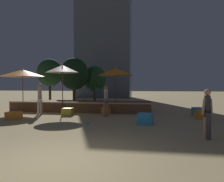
{
  "coord_description": "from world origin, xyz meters",
  "views": [
    {
      "loc": [
        2.07,
        -4.54,
        1.74
      ],
      "look_at": [
        0.0,
        7.95,
        1.41
      ],
      "focal_mm": 35.0,
      "sensor_mm": 36.0,
      "label": 1
    }
  ],
  "objects_px": {
    "patio_umbrella_2": "(62,69)",
    "cube_seat_5": "(106,110)",
    "background_tree_2": "(74,74)",
    "background_tree_0": "(50,73)",
    "cube_seat_0": "(202,115)",
    "cube_seat_4": "(67,112)",
    "patio_umbrella_0": "(23,73)",
    "patio_umbrella_1": "(115,72)",
    "person_1": "(207,113)",
    "cube_seat_2": "(198,112)",
    "bistro_chair_1": "(89,93)",
    "cube_seat_1": "(145,119)",
    "person_2": "(106,100)",
    "person_0": "(40,97)",
    "frisbee_disc": "(88,123)",
    "background_tree_1": "(95,79)",
    "cube_seat_3": "(14,116)",
    "bistro_chair_0": "(98,93)"
  },
  "relations": [
    {
      "from": "bistro_chair_1",
      "to": "background_tree_2",
      "type": "height_order",
      "value": "background_tree_2"
    },
    {
      "from": "bistro_chair_0",
      "to": "background_tree_2",
      "type": "relative_size",
      "value": 0.21
    },
    {
      "from": "cube_seat_3",
      "to": "background_tree_1",
      "type": "xyz_separation_m",
      "value": [
        1.36,
        11.6,
        2.19
      ]
    },
    {
      "from": "cube_seat_3",
      "to": "background_tree_0",
      "type": "xyz_separation_m",
      "value": [
        -4.43,
        13.53,
        2.97
      ]
    },
    {
      "from": "cube_seat_2",
      "to": "background_tree_2",
      "type": "xyz_separation_m",
      "value": [
        -9.79,
        7.07,
        2.58
      ]
    },
    {
      "from": "cube_seat_5",
      "to": "bistro_chair_1",
      "type": "xyz_separation_m",
      "value": [
        -1.35,
        0.89,
        1.01
      ]
    },
    {
      "from": "person_1",
      "to": "background_tree_1",
      "type": "distance_m",
      "value": 16.1
    },
    {
      "from": "cube_seat_2",
      "to": "cube_seat_5",
      "type": "bearing_deg",
      "value": -179.99
    },
    {
      "from": "cube_seat_4",
      "to": "person_2",
      "type": "relative_size",
      "value": 0.33
    },
    {
      "from": "frisbee_disc",
      "to": "cube_seat_2",
      "type": "bearing_deg",
      "value": 32.41
    },
    {
      "from": "patio_umbrella_1",
      "to": "patio_umbrella_0",
      "type": "bearing_deg",
      "value": -178.44
    },
    {
      "from": "frisbee_disc",
      "to": "background_tree_2",
      "type": "height_order",
      "value": "background_tree_2"
    },
    {
      "from": "person_0",
      "to": "frisbee_disc",
      "type": "relative_size",
      "value": 7.66
    },
    {
      "from": "cube_seat_0",
      "to": "cube_seat_4",
      "type": "xyz_separation_m",
      "value": [
        -7.39,
        0.18,
        -0.01
      ]
    },
    {
      "from": "patio_umbrella_0",
      "to": "patio_umbrella_2",
      "type": "xyz_separation_m",
      "value": [
        2.94,
        -0.37,
        0.22
      ]
    },
    {
      "from": "patio_umbrella_0",
      "to": "patio_umbrella_1",
      "type": "distance_m",
      "value": 6.21
    },
    {
      "from": "background_tree_2",
      "to": "background_tree_0",
      "type": "bearing_deg",
      "value": 139.28
    },
    {
      "from": "patio_umbrella_0",
      "to": "cube_seat_4",
      "type": "bearing_deg",
      "value": -19.49
    },
    {
      "from": "patio_umbrella_2",
      "to": "cube_seat_4",
      "type": "bearing_deg",
      "value": -53.76
    },
    {
      "from": "cube_seat_4",
      "to": "background_tree_1",
      "type": "bearing_deg",
      "value": 94.36
    },
    {
      "from": "cube_seat_1",
      "to": "frisbee_disc",
      "type": "bearing_deg",
      "value": -174.19
    },
    {
      "from": "patio_umbrella_1",
      "to": "patio_umbrella_2",
      "type": "bearing_deg",
      "value": -170.65
    },
    {
      "from": "cube_seat_3",
      "to": "bistro_chair_0",
      "type": "bearing_deg",
      "value": 56.74
    },
    {
      "from": "bistro_chair_1",
      "to": "background_tree_0",
      "type": "distance_m",
      "value": 12.34
    },
    {
      "from": "cube_seat_2",
      "to": "background_tree_2",
      "type": "distance_m",
      "value": 12.35
    },
    {
      "from": "bistro_chair_0",
      "to": "background_tree_2",
      "type": "distance_m",
      "value": 6.35
    },
    {
      "from": "cube_seat_1",
      "to": "background_tree_2",
      "type": "bearing_deg",
      "value": 123.83
    },
    {
      "from": "patio_umbrella_2",
      "to": "background_tree_1",
      "type": "distance_m",
      "value": 8.7
    },
    {
      "from": "cube_seat_3",
      "to": "person_2",
      "type": "xyz_separation_m",
      "value": [
        4.43,
        1.76,
        0.74
      ]
    },
    {
      "from": "cube_seat_2",
      "to": "background_tree_2",
      "type": "relative_size",
      "value": 0.15
    },
    {
      "from": "cube_seat_4",
      "to": "person_2",
      "type": "bearing_deg",
      "value": -5.84
    },
    {
      "from": "patio_umbrella_1",
      "to": "person_0",
      "type": "distance_m",
      "value": 4.81
    },
    {
      "from": "cube_seat_3",
      "to": "cube_seat_4",
      "type": "height_order",
      "value": "cube_seat_4"
    },
    {
      "from": "patio_umbrella_0",
      "to": "cube_seat_1",
      "type": "xyz_separation_m",
      "value": [
        8.12,
        -3.6,
        -2.3
      ]
    },
    {
      "from": "patio_umbrella_0",
      "to": "cube_seat_0",
      "type": "distance_m",
      "value": 11.33
    },
    {
      "from": "patio_umbrella_0",
      "to": "cube_seat_5",
      "type": "distance_m",
      "value": 6.2
    },
    {
      "from": "background_tree_0",
      "to": "cube_seat_5",
      "type": "bearing_deg",
      "value": -50.89
    },
    {
      "from": "background_tree_1",
      "to": "cube_seat_5",
      "type": "bearing_deg",
      "value": -71.84
    },
    {
      "from": "cube_seat_3",
      "to": "patio_umbrella_0",
      "type": "bearing_deg",
      "value": 114.67
    },
    {
      "from": "cube_seat_0",
      "to": "cube_seat_2",
      "type": "relative_size",
      "value": 1.02
    },
    {
      "from": "cube_seat_2",
      "to": "person_1",
      "type": "relative_size",
      "value": 0.4
    },
    {
      "from": "cube_seat_5",
      "to": "bistro_chair_0",
      "type": "xyz_separation_m",
      "value": [
        -1.0,
        2.02,
        1.01
      ]
    },
    {
      "from": "person_0",
      "to": "cube_seat_2",
      "type": "bearing_deg",
      "value": -44.92
    },
    {
      "from": "patio_umbrella_2",
      "to": "cube_seat_5",
      "type": "bearing_deg",
      "value": -0.36
    },
    {
      "from": "person_0",
      "to": "cube_seat_4",
      "type": "bearing_deg",
      "value": -48.87
    },
    {
      "from": "cube_seat_3",
      "to": "background_tree_1",
      "type": "bearing_deg",
      "value": 83.29
    },
    {
      "from": "cube_seat_5",
      "to": "patio_umbrella_1",
      "type": "bearing_deg",
      "value": 49.32
    },
    {
      "from": "patio_umbrella_0",
      "to": "person_2",
      "type": "bearing_deg",
      "value": -14.3
    },
    {
      "from": "cube_seat_2",
      "to": "person_2",
      "type": "height_order",
      "value": "person_2"
    },
    {
      "from": "patio_umbrella_1",
      "to": "person_1",
      "type": "xyz_separation_m",
      "value": [
        3.91,
        -6.14,
        -1.72
      ]
    }
  ]
}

